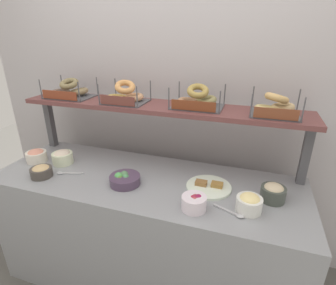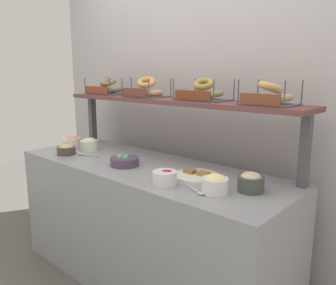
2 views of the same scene
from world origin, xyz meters
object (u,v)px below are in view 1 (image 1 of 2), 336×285
at_px(serving_spoon_near_plate, 233,213).
at_px(bagel_basket_plain, 275,107).
at_px(bowl_veggie_mix, 124,179).
at_px(bagel_basket_everything, 197,100).
at_px(bagel_basket_poppy, 70,91).
at_px(bowl_potato_salad, 62,157).
at_px(bagel_basket_sesame, 125,96).
at_px(bowl_lox_spread, 36,155).
at_px(serving_plate_white, 209,187).
at_px(bowl_beet_salad, 194,202).
at_px(bowl_hummus, 41,171).
at_px(serving_spoon_by_edge, 66,173).
at_px(bowl_egg_salad, 249,203).
at_px(bowl_tuna_salad, 273,192).

distance_m(serving_spoon_near_plate, bagel_basket_plain, 0.67).
height_order(bowl_veggie_mix, bagel_basket_everything, bagel_basket_everything).
relative_size(bagel_basket_poppy, bagel_basket_plain, 1.18).
relative_size(serving_spoon_near_plate, bagel_basket_everything, 0.53).
xyz_separation_m(bowl_potato_salad, bagel_basket_everything, (0.92, 0.26, 0.43)).
relative_size(bagel_basket_sesame, bagel_basket_everything, 0.90).
xyz_separation_m(bowl_lox_spread, serving_plate_white, (1.27, 0.04, -0.04)).
relative_size(bowl_beet_salad, bagel_basket_everything, 0.41).
bearing_deg(bagel_basket_sesame, bowl_lox_spread, -156.79).
bearing_deg(bowl_hummus, serving_spoon_by_edge, 30.43).
height_order(bowl_potato_salad, bagel_basket_sesame, bagel_basket_sesame).
relative_size(bowl_beet_salad, bowl_lox_spread, 0.94).
bearing_deg(serving_plate_white, bowl_egg_salad, -32.91).
bearing_deg(serving_spoon_by_edge, bowl_tuna_salad, 5.32).
bearing_deg(bagel_basket_plain, bagel_basket_poppy, 179.80).
xyz_separation_m(bowl_egg_salad, bowl_tuna_salad, (0.12, 0.15, 0.00)).
bearing_deg(serving_spoon_by_edge, bowl_veggie_mix, 2.15).
height_order(bowl_potato_salad, bowl_veggie_mix, bowl_potato_salad).
relative_size(bowl_tuna_salad, bagel_basket_plain, 0.48).
bearing_deg(bowl_hummus, serving_spoon_near_plate, -0.20).
relative_size(bowl_potato_salad, serving_plate_white, 0.53).
xyz_separation_m(bowl_hummus, bowl_tuna_salad, (1.44, 0.20, 0.01)).
distance_m(bowl_potato_salad, bagel_basket_plain, 1.47).
distance_m(bowl_hummus, serving_spoon_by_edge, 0.15).
xyz_separation_m(serving_plate_white, serving_spoon_by_edge, (-0.95, -0.13, -0.00)).
xyz_separation_m(bowl_tuna_salad, bagel_basket_everything, (-0.52, 0.27, 0.43)).
relative_size(bowl_egg_salad, bagel_basket_everything, 0.42).
distance_m(bowl_potato_salad, serving_plate_white, 1.07).
bearing_deg(bagel_basket_sesame, serving_plate_white, -19.31).
height_order(bowl_potato_salad, bowl_lox_spread, bowl_potato_salad).
height_order(bowl_beet_salad, serving_spoon_by_edge, bowl_beet_salad).
xyz_separation_m(bowl_potato_salad, serving_spoon_by_edge, (0.12, -0.13, -0.04)).
bearing_deg(bagel_basket_plain, bowl_egg_salad, -101.39).
bearing_deg(bagel_basket_sesame, bagel_basket_poppy, 178.40).
bearing_deg(serving_spoon_by_edge, bowl_egg_salad, -1.11).
bearing_deg(serving_spoon_by_edge, bowl_hummus, -149.57).
distance_m(bowl_potato_salad, bagel_basket_everything, 1.05).
distance_m(serving_plate_white, bagel_basket_poppy, 1.24).
relative_size(bowl_egg_salad, bagel_basket_sesame, 0.47).
height_order(bowl_lox_spread, serving_spoon_by_edge, bowl_lox_spread).
bearing_deg(bowl_tuna_salad, bowl_potato_salad, 179.66).
bearing_deg(bagel_basket_poppy, bowl_hummus, -84.12).
bearing_deg(bagel_basket_everything, bagel_basket_plain, -2.60).
height_order(bagel_basket_poppy, bagel_basket_sesame, bagel_basket_sesame).
relative_size(bowl_tuna_salad, serving_plate_white, 0.50).
relative_size(bowl_hummus, serving_spoon_by_edge, 0.79).
xyz_separation_m(serving_plate_white, serving_spoon_near_plate, (0.17, -0.21, -0.00)).
height_order(serving_plate_white, serving_spoon_by_edge, serving_plate_white).
bearing_deg(bowl_potato_salad, bowl_lox_spread, -170.34).
relative_size(bowl_egg_salad, serving_spoon_by_edge, 0.78).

